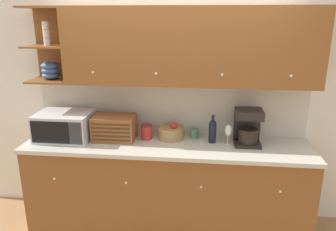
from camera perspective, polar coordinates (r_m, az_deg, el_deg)
ground_plane at (r=4.04m, az=0.36°, el=-15.69°), size 24.00×24.00×0.00m
wall_back at (r=3.54m, az=0.45°, el=2.56°), size 5.26×0.06×2.60m
counter_unit at (r=3.53m, az=-0.18°, el=-11.99°), size 2.88×0.67×0.95m
backsplash_panel at (r=3.52m, az=0.39°, el=1.49°), size 2.86×0.01×0.59m
upper_cabinets at (r=3.22m, az=3.03°, el=11.92°), size 2.86×0.39×0.74m
microwave at (r=3.56m, az=-17.56°, el=-1.74°), size 0.55×0.42×0.28m
bread_box at (r=3.42m, az=-9.32°, el=-2.13°), size 0.43×0.29×0.25m
storage_canister at (r=3.41m, az=-3.76°, el=-2.90°), size 0.12×0.12×0.15m
fruit_basket at (r=3.42m, az=0.52°, el=-2.97°), size 0.26×0.26×0.19m
mug at (r=3.47m, az=4.64°, el=-3.08°), size 0.10×0.08×0.10m
wine_bottle at (r=3.33m, az=7.76°, el=-2.54°), size 0.08×0.08×0.29m
wine_glass at (r=3.29m, az=10.47°, el=-2.69°), size 0.07×0.07×0.21m
coffee_maker at (r=3.34m, az=13.73°, el=-1.89°), size 0.26×0.25×0.36m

